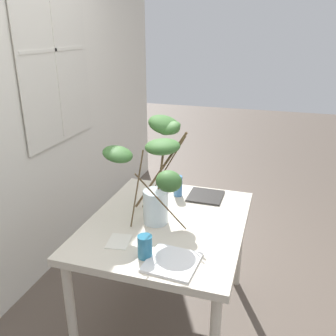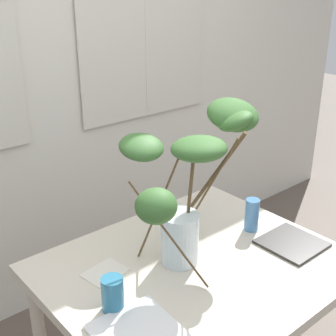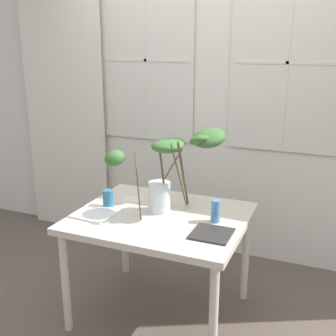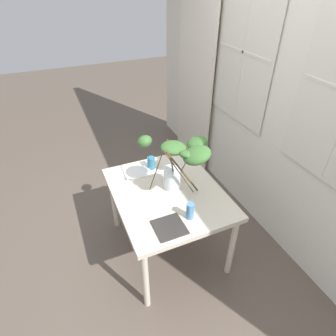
# 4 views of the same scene
# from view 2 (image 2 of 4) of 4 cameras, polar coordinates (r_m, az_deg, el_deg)

# --- Properties ---
(back_wall_with_windows) EXTENTS (5.05, 0.14, 2.91)m
(back_wall_with_windows) POSITION_cam_2_polar(r_m,az_deg,el_deg) (2.44, -15.31, 14.89)
(back_wall_with_windows) COLOR silver
(back_wall_with_windows) RESTS_ON ground
(dining_table) EXTENTS (1.10, 0.92, 0.74)m
(dining_table) POSITION_cam_2_polar(r_m,az_deg,el_deg) (1.85, 3.42, -13.72)
(dining_table) COLOR beige
(dining_table) RESTS_ON ground
(vase_with_branches) EXTENTS (0.78, 0.58, 0.60)m
(vase_with_branches) POSITION_cam_2_polar(r_m,az_deg,el_deg) (1.72, 3.09, -0.54)
(vase_with_branches) COLOR silver
(vase_with_branches) RESTS_ON dining_table
(drinking_glass_blue_left) EXTENTS (0.07, 0.07, 0.12)m
(drinking_glass_blue_left) POSITION_cam_2_polar(r_m,az_deg,el_deg) (1.57, -6.87, -15.23)
(drinking_glass_blue_left) COLOR teal
(drinking_glass_blue_left) RESTS_ON dining_table
(drinking_glass_blue_right) EXTENTS (0.06, 0.06, 0.14)m
(drinking_glass_blue_right) POSITION_cam_2_polar(r_m,az_deg,el_deg) (2.02, 10.34, -5.72)
(drinking_glass_blue_right) COLOR #4C84BC
(drinking_glass_blue_right) RESTS_ON dining_table
(plate_square_left) EXTENTS (0.27, 0.27, 0.01)m
(plate_square_left) POSITION_cam_2_polar(r_m,az_deg,el_deg) (1.51, -3.82, -19.68)
(plate_square_left) COLOR white
(plate_square_left) RESTS_ON dining_table
(plate_square_right) EXTENTS (0.23, 0.23, 0.01)m
(plate_square_right) POSITION_cam_2_polar(r_m,az_deg,el_deg) (1.98, 15.09, -8.97)
(plate_square_right) COLOR #2D2B28
(plate_square_right) RESTS_ON dining_table
(napkin_folded) EXTENTS (0.17, 0.14, 0.00)m
(napkin_folded) POSITION_cam_2_polar(r_m,az_deg,el_deg) (1.77, -7.82, -12.68)
(napkin_folded) COLOR silver
(napkin_folded) RESTS_ON dining_table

